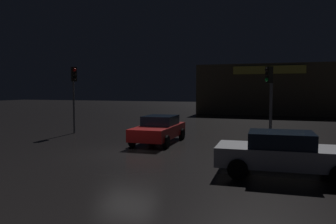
{
  "coord_description": "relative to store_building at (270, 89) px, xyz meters",
  "views": [
    {
      "loc": [
        6.51,
        -13.38,
        2.88
      ],
      "look_at": [
        -0.28,
        6.42,
        1.45
      ],
      "focal_mm": 35.83,
      "sensor_mm": 36.0,
      "label": 1
    }
  ],
  "objects": [
    {
      "name": "car_near",
      "position": [
        1.59,
        -30.1,
        -2.07
      ],
      "size": [
        4.6,
        2.23,
        1.46
      ],
      "color": "#B7B7BF",
      "rests_on": "ground"
    },
    {
      "name": "car_far",
      "position": [
        -4.77,
        -25.01,
        -2.09
      ],
      "size": [
        2.13,
        4.58,
        1.44
      ],
      "color": "#A51414",
      "rests_on": "ground"
    },
    {
      "name": "ground_plane",
      "position": [
        -5.02,
        -28.4,
        -2.83
      ],
      "size": [
        120.0,
        120.0,
        0.0
      ],
      "primitive_type": "plane",
      "color": "black"
    },
    {
      "name": "store_building",
      "position": [
        0.0,
        0.0,
        0.0
      ],
      "size": [
        15.94,
        8.76,
        5.65
      ],
      "color": "brown",
      "rests_on": "ground"
    },
    {
      "name": "traffic_signal_cross_left",
      "position": [
        -11.29,
        -23.23,
        0.37
      ],
      "size": [
        0.43,
        0.41,
        4.3
      ],
      "color": "#595B60",
      "rests_on": "ground"
    },
    {
      "name": "traffic_signal_main",
      "position": [
        0.82,
        -23.06,
        0.02
      ],
      "size": [
        0.42,
        0.42,
        4.08
      ],
      "color": "#595B60",
      "rests_on": "ground"
    }
  ]
}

